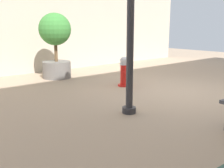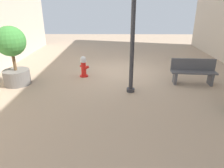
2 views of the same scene
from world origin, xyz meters
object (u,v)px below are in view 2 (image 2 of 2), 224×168
object	(u,v)px
bench_near	(193,71)
street_lamp	(133,11)
planter_tree	(12,52)
fire_hydrant	(84,66)

from	to	relation	value
bench_near	street_lamp	xyz separation A→B (m)	(2.41, 0.81, 2.17)
bench_near	planter_tree	distance (m)	6.72
bench_near	planter_tree	xyz separation A→B (m)	(6.67, 0.17, 0.74)
street_lamp	bench_near	bearing A→B (deg)	-161.40
bench_near	planter_tree	bearing A→B (deg)	1.47
fire_hydrant	bench_near	bearing A→B (deg)	170.08
fire_hydrant	planter_tree	bearing A→B (deg)	20.84
street_lamp	fire_hydrant	bearing A→B (deg)	-40.03
bench_near	street_lamp	world-z (taller)	street_lamp
bench_near	planter_tree	size ratio (longest dim) A/B	0.77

